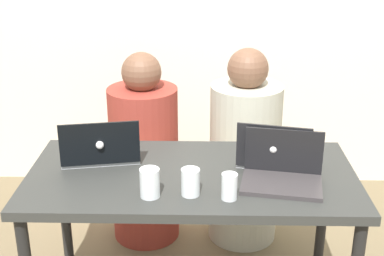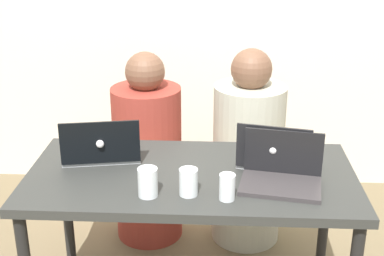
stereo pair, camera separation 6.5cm
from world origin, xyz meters
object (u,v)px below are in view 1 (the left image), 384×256
person_on_right (244,158)px  water_glass_right (229,188)px  person_on_left (145,158)px  water_glass_left (150,185)px  laptop_back_left (101,151)px  laptop_front_right (282,173)px  water_glass_center (191,184)px  laptop_back_right (274,155)px

person_on_right → water_glass_right: bearing=83.9°
person_on_left → person_on_right: bearing=-166.2°
water_glass_left → laptop_back_left: bearing=128.1°
person_on_right → laptop_back_left: 0.92m
laptop_back_left → water_glass_left: bearing=117.8°
person_on_right → laptop_back_left: person_on_right is taller
laptop_front_right → water_glass_left: 0.55m
laptop_front_right → water_glass_center: (-0.37, -0.11, 0.00)m
person_on_right → laptop_front_right: person_on_right is taller
laptop_front_right → water_glass_right: bearing=-138.6°
person_on_left → laptop_back_right: bearing=152.0°
laptop_front_right → laptop_back_left: (-0.78, 0.19, 0.00)m
person_on_right → laptop_back_left: bearing=40.5°
laptop_back_left → laptop_back_right: laptop_back_right is taller
laptop_front_right → water_glass_left: laptop_front_right is taller
person_on_left → water_glass_left: (0.12, -0.86, 0.29)m
person_on_right → laptop_back_right: bearing=100.3°
water_glass_center → water_glass_right: size_ratio=1.04×
laptop_back_right → water_glass_right: size_ratio=3.38×
water_glass_right → laptop_front_right: bearing=31.8°
person_on_right → water_glass_left: person_on_right is taller
water_glass_right → person_on_right: bearing=81.7°
person_on_left → laptop_back_left: (-0.13, -0.54, 0.29)m
water_glass_left → water_glass_right: (0.31, -0.01, -0.01)m
laptop_back_left → laptop_back_right: (0.77, -0.03, 0.00)m
water_glass_right → water_glass_left: bearing=177.7°
person_on_left → laptop_back_left: size_ratio=2.90×
laptop_back_right → laptop_front_right: bearing=106.5°
water_glass_center → water_glass_left: 0.16m
water_glass_center → water_glass_right: bearing=-11.2°
person_on_left → laptop_back_right: (0.64, -0.57, 0.29)m
laptop_front_right → water_glass_center: bearing=-154.3°
laptop_back_left → person_on_left: bearing=-113.8°
person_on_left → laptop_back_right: 0.91m
water_glass_left → laptop_back_right: bearing=29.4°
person_on_right → laptop_front_right: size_ratio=3.15×
person_on_right → water_glass_center: (-0.28, -0.85, 0.28)m
water_glass_left → person_on_left: bearing=98.0°
person_on_left → water_glass_right: bearing=129.9°
water_glass_center → water_glass_right: 0.15m
person_on_right → person_on_left: bearing=2.2°
person_on_left → laptop_back_left: 0.63m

